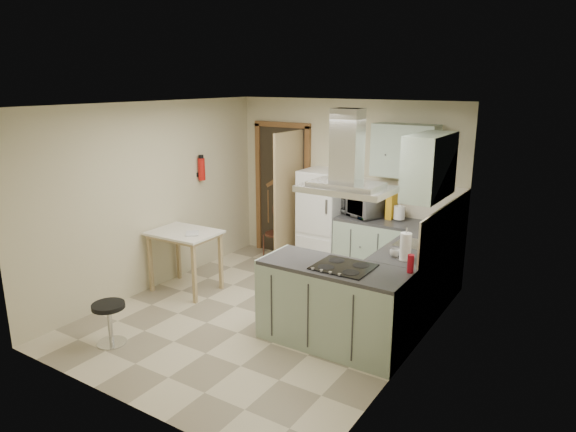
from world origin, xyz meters
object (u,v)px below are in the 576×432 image
Objects in this scene: peninsula at (334,306)px; bentwood_chair at (277,234)px; extractor_hood at (346,189)px; microwave at (362,205)px; drop_leaf_table at (186,261)px; stool at (110,323)px; fridge at (323,220)px.

peninsula reaches higher than bentwood_chair.
microwave is at bearing 109.65° from extractor_hood.
extractor_hood reaches higher than drop_leaf_table.
extractor_hood is at bearing -41.10° from bentwood_chair.
stool is at bearing -149.01° from extractor_hood.
stool is (-0.80, -3.26, -0.52)m from fridge.
fridge reaches higher than stool.
bentwood_chair reaches higher than drop_leaf_table.
peninsula is 2.41m from stool.
drop_leaf_table is 1.88× the size of stool.
peninsula reaches higher than drop_leaf_table.
drop_leaf_table is 2.56m from microwave.
microwave is at bearing 43.11° from drop_leaf_table.
drop_leaf_table is at bearing -101.66° from bentwood_chair.
extractor_hood reaches higher than fridge.
fridge is at bearing 123.79° from extractor_hood.
stool is 0.83× the size of microwave.
fridge reaches higher than drop_leaf_table.
drop_leaf_table is (-1.14, -1.73, -0.34)m from fridge.
drop_leaf_table is at bearing 102.52° from stool.
stool is at bearing -79.40° from drop_leaf_table.
peninsula is 2.75× the size of microwave.
extractor_hood is at bearing 30.99° from stool.
peninsula is 3.32× the size of stool.
stool is (-0.04, -3.18, -0.20)m from bentwood_chair.
extractor_hood reaches higher than bentwood_chair.
peninsula is 2.38m from drop_leaf_table.
microwave is (1.75, 1.75, 0.64)m from drop_leaf_table.
peninsula is at bearing 32.22° from stool.
stool is at bearing -103.82° from fridge.
microwave is at bearing 107.07° from peninsula.
extractor_hood is 1.93× the size of stool.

